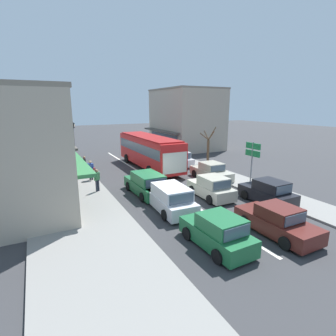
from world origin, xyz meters
The scene contains 24 objects.
ground_plane centered at (0.00, 0.00, 0.00)m, with size 140.00×140.00×0.00m, color #353538.
lane_centre_line centered at (0.00, 4.00, 0.00)m, with size 0.20×28.00×0.01m, color silver.
sidewalk_left centered at (-6.80, 6.00, 0.07)m, with size 5.20×44.00×0.14m, color gray.
kerb_right centered at (6.20, 6.00, 0.06)m, with size 2.80×44.00×0.12m, color gray.
shopfront_corner_near centered at (-10.18, 0.67, 3.61)m, with size 7.62×8.45×7.24m.
shopfront_mid_block centered at (-10.18, 9.42, 3.62)m, with size 8.39×8.36×7.25m.
shopfront_far_end centered at (-10.18, 18.51, 3.60)m, with size 8.26×9.32×7.21m.
building_right_far centered at (11.48, 17.09, 4.25)m, with size 8.42×10.30×8.52m.
city_bus centered at (1.51, 7.52, 1.88)m, with size 2.80×10.87×3.23m.
sedan_queue_far_back centered at (1.59, -8.31, 0.66)m, with size 1.90×4.20×1.47m.
hatchback_behind_bus_near centered at (1.85, -2.56, 0.71)m, with size 1.88×3.74×1.54m.
wagon_adjacent_lane_lead centered at (-1.83, 0.12, 0.75)m, with size 2.01×4.54×1.58m.
hatchback_adjacent_lane_trail centered at (-1.77, -7.97, 0.71)m, with size 1.92×3.75×1.54m.
wagon_behind_bus_mid centered at (-1.71, -3.22, 0.75)m, with size 2.09×4.58×1.58m.
parked_hatchback_kerb_front centered at (4.53, -5.05, 0.71)m, with size 1.84×3.71×1.54m.
parked_sedan_kerb_second centered at (4.57, 1.21, 0.66)m, with size 1.95×4.23×1.47m.
parked_hatchback_kerb_third centered at (4.64, 6.93, 0.71)m, with size 1.92×3.75×1.54m.
parked_sedan_kerb_rear centered at (4.53, 12.46, 0.66)m, with size 1.92×4.21×1.47m.
traffic_light_downstreet centered at (-4.28, 17.22, 2.85)m, with size 0.33×0.24×4.20m.
directional_road_sign centered at (5.65, -2.34, 2.70)m, with size 0.10×1.40×3.60m.
street_tree_right centered at (6.29, 4.11, 1.92)m, with size 1.87×1.67×4.20m.
pedestrian_with_handbag_near centered at (-4.71, 5.21, 1.07)m, with size 0.59×0.51×1.63m.
pedestrian_browsing_midblock centered at (-4.82, 7.44, 1.07)m, with size 0.31×0.66×1.63m.
pedestrian_far_walker centered at (-4.90, 1.97, 1.07)m, with size 0.49×0.38×1.63m.
Camera 1 is at (-8.58, -16.46, 6.22)m, focal length 28.00 mm.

